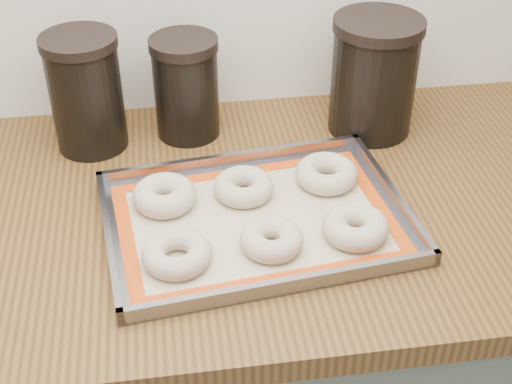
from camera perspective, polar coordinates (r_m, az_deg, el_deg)
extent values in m
cube|color=brown|center=(1.17, -1.75, -1.48)|extent=(3.06, 0.68, 0.04)
cube|color=gray|center=(1.11, 0.00, -2.42)|extent=(0.49, 0.38, 0.00)
cube|color=gray|center=(1.22, -1.91, 2.59)|extent=(0.46, 0.06, 0.02)
cube|color=gray|center=(0.98, 2.40, -7.51)|extent=(0.46, 0.06, 0.02)
cube|color=gray|center=(1.08, -11.69, -3.77)|extent=(0.05, 0.33, 0.02)
cube|color=gray|center=(1.16, 10.76, -0.12)|extent=(0.05, 0.33, 0.02)
cube|color=#C6B793|center=(1.10, 0.00, -2.31)|extent=(0.45, 0.34, 0.00)
cube|color=#CB440D|center=(1.21, -1.62, 1.59)|extent=(0.42, 0.07, 0.00)
cube|color=#CB440D|center=(1.01, 1.96, -6.87)|extent=(0.42, 0.07, 0.00)
cube|color=#CB440D|center=(1.08, -10.27, -3.90)|extent=(0.05, 0.25, 0.00)
cube|color=#CB440D|center=(1.16, 9.55, -0.65)|extent=(0.05, 0.25, 0.00)
torus|color=#C4B197|center=(1.03, -6.36, -4.92)|extent=(0.12, 0.12, 0.03)
torus|color=#C4B197|center=(1.04, 1.26, -3.79)|extent=(0.10, 0.10, 0.04)
torus|color=#C4B197|center=(1.07, 7.95, -2.79)|extent=(0.11, 0.11, 0.04)
torus|color=#C4B197|center=(1.13, -7.34, -0.27)|extent=(0.11, 0.11, 0.04)
torus|color=#C4B197|center=(1.15, -1.00, 0.43)|extent=(0.11, 0.11, 0.03)
torus|color=#C4B197|center=(1.18, 5.66, 1.47)|extent=(0.11, 0.11, 0.04)
cylinder|color=black|center=(1.28, -13.39, 7.38)|extent=(0.12, 0.12, 0.19)
cylinder|color=black|center=(1.23, -14.07, 11.61)|extent=(0.13, 0.13, 0.02)
cylinder|color=black|center=(1.29, -5.59, 7.96)|extent=(0.11, 0.11, 0.17)
cylinder|color=black|center=(1.25, -5.84, 11.70)|extent=(0.12, 0.12, 0.02)
cylinder|color=black|center=(1.31, 9.35, 8.75)|extent=(0.15, 0.15, 0.19)
cylinder|color=black|center=(1.27, 9.84, 13.05)|extent=(0.16, 0.16, 0.02)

